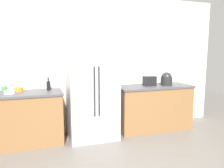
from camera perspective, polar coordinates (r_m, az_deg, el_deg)
kitchen_back_panel at (r=4.46m, az=-4.56°, el=5.19°), size 5.50×0.10×2.72m
counter_left at (r=4.14m, az=-23.57°, el=-8.40°), size 1.55×0.65×0.92m
counter_right at (r=4.68m, az=10.67°, el=-5.93°), size 1.56×0.65×0.92m
refrigerator at (r=4.05m, az=-5.28°, el=-1.06°), size 0.88×0.74×1.89m
toaster at (r=4.53m, az=9.77°, el=0.77°), size 0.25×0.15×0.20m
rice_cooker at (r=4.65m, az=14.02°, el=1.20°), size 0.24×0.24×0.27m
bottle_a at (r=4.10m, az=-16.25°, el=-0.37°), size 0.07×0.07×0.24m
cup_a at (r=4.23m, az=-26.27°, el=-1.22°), size 0.10×0.10×0.09m
bowl_a at (r=4.18m, az=-23.29°, el=-1.33°), size 0.16×0.16×0.07m
bowl_c at (r=4.01m, az=-25.17°, el=-1.91°), size 0.18×0.18×0.06m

